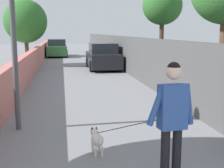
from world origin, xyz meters
name	(u,v)px	position (x,y,z in m)	size (l,w,h in m)	color
ground_plane	(82,76)	(14.00, 0.00, 0.00)	(80.00, 80.00, 0.00)	gray
wall_left	(25,70)	(12.00, 2.56, 0.61)	(48.00, 0.30, 1.22)	#CC726B
fence_right	(142,60)	(12.00, -2.56, 0.97)	(48.00, 0.30, 1.94)	#4C4C4C
tree_left_far	(25,21)	(19.00, 3.21, 2.84)	(2.71, 2.71, 4.21)	#473523
tree_right_distant	(162,6)	(13.00, -3.77, 3.38)	(1.88, 1.88, 4.33)	#473523
lamp_post	(12,9)	(5.75, 2.01, 2.69)	(0.36, 0.36, 3.87)	#4C4C51
person_skateboarder	(172,113)	(2.70, -0.50, 1.09)	(0.26, 0.72, 1.72)	black
dog	(97,139)	(4.07, 0.39, 0.27)	(1.68, 1.03, 1.06)	white
car_near	(103,57)	(16.66, -1.41, 0.71)	(3.95, 1.80, 1.54)	black
car_far	(57,48)	(26.36, 1.41, 0.71)	(3.94, 1.80, 1.54)	#336B38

